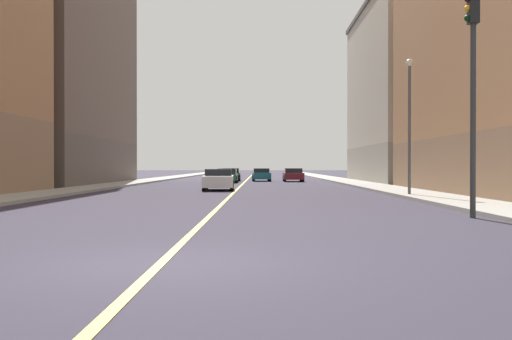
{
  "coord_description": "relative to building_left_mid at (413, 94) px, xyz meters",
  "views": [
    {
      "loc": [
        1.54,
        -9.13,
        1.5
      ],
      "look_at": [
        1.05,
        47.04,
        1.12
      ],
      "focal_mm": 41.94,
      "sensor_mm": 36.0,
      "label": 1
    }
  ],
  "objects": [
    {
      "name": "traffic_light_left_near",
      "position": [
        -7.68,
        -37.15,
        -3.9
      ],
      "size": [
        0.4,
        0.32,
        6.5
      ],
      "color": "#2D2D2D",
      "rests_on": "ground"
    },
    {
      "name": "car_maroon",
      "position": [
        -10.71,
        2.81,
        -7.44
      ],
      "size": [
        1.92,
        4.33,
        1.27
      ],
      "color": "maroon",
      "rests_on": "ground"
    },
    {
      "name": "sidewalk_right",
      "position": [
        -24.78,
        3.68,
        -8.0
      ],
      "size": [
        2.8,
        168.0,
        0.15
      ],
      "primitive_type": "cube",
      "color": "#9E9B93",
      "rests_on": "ground"
    },
    {
      "name": "car_green",
      "position": [
        -16.84,
        -1.05,
        -7.45
      ],
      "size": [
        1.91,
        4.18,
        1.27
      ],
      "color": "#1E6B38",
      "rests_on": "ground"
    },
    {
      "name": "lane_center_stripe",
      "position": [
        -15.32,
        3.68,
        -8.06
      ],
      "size": [
        0.16,
        154.0,
        0.01
      ],
      "primitive_type": "cube",
      "color": "#E5D14C",
      "rests_on": "ground"
    },
    {
      "name": "ground_plane",
      "position": [
        -15.32,
        -45.32,
        -8.07
      ],
      "size": [
        400.0,
        400.0,
        0.0
      ],
      "primitive_type": "plane",
      "color": "#2F2A39",
      "rests_on": "ground"
    },
    {
      "name": "building_left_mid",
      "position": [
        0.0,
        0.0,
        0.0
      ],
      "size": [
        9.21,
        21.15,
        16.12
      ],
      "color": "#9D9688",
      "rests_on": "ground"
    },
    {
      "name": "car_white",
      "position": [
        -16.42,
        -17.59,
        -7.42
      ],
      "size": [
        2.02,
        4.49,
        1.31
      ],
      "color": "white",
      "rests_on": "ground"
    },
    {
      "name": "street_lamp_left_near",
      "position": [
        -6.66,
        -25.72,
        -3.94
      ],
      "size": [
        0.36,
        0.36,
        6.49
      ],
      "color": "#4C4C51",
      "rests_on": "ground"
    },
    {
      "name": "building_right_midblock",
      "position": [
        -30.64,
        -5.98,
        3.51
      ],
      "size": [
        9.21,
        22.19,
        23.15
      ],
      "color": "brown",
      "rests_on": "ground"
    },
    {
      "name": "sidewalk_left",
      "position": [
        -5.86,
        3.68,
        -8.0
      ],
      "size": [
        2.8,
        168.0,
        0.15
      ],
      "primitive_type": "cube",
      "color": "#9E9B93",
      "rests_on": "ground"
    },
    {
      "name": "car_black",
      "position": [
        -16.81,
        5.56,
        -7.44
      ],
      "size": [
        1.88,
        4.15,
        1.27
      ],
      "color": "black",
      "rests_on": "ground"
    },
    {
      "name": "car_teal",
      "position": [
        -13.77,
        4.63,
        -7.45
      ],
      "size": [
        1.91,
        4.54,
        1.25
      ],
      "color": "#196670",
      "rests_on": "ground"
    }
  ]
}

